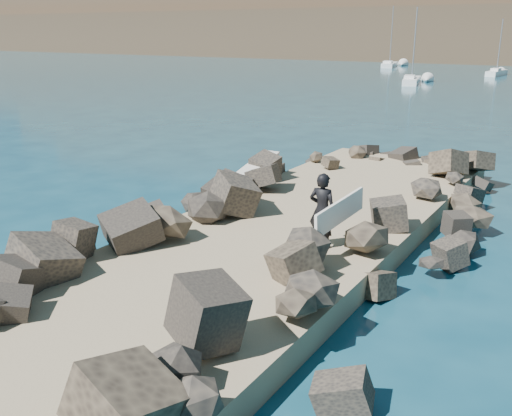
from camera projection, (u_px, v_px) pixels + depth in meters
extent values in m
plane|color=#0F384C|center=(276.00, 253.00, 14.89)|extent=(800.00, 800.00, 0.00)
cube|color=#8C7759|center=(233.00, 268.00, 13.18)|extent=(6.00, 26.00, 0.60)
cube|color=black|center=(153.00, 232.00, 14.99)|extent=(2.60, 22.00, 1.00)
cube|color=black|center=(359.00, 281.00, 12.05)|extent=(2.60, 22.00, 1.00)
cube|color=beige|center=(255.00, 169.00, 19.47)|extent=(0.67, 2.45, 0.08)
imported|color=black|center=(322.00, 210.00, 13.42)|extent=(0.68, 0.46, 1.81)
cube|color=white|center=(340.00, 212.00, 13.17)|extent=(0.23, 2.25, 0.71)
cube|color=white|center=(412.00, 81.00, 61.66)|extent=(2.92, 6.77, 0.80)
cylinder|color=gray|center=(415.00, 43.00, 60.47)|extent=(0.12, 0.12, 7.27)
cube|color=white|center=(410.00, 77.00, 60.89)|extent=(1.45, 2.04, 0.44)
cube|color=white|center=(390.00, 65.00, 89.99)|extent=(3.35, 7.93, 0.80)
cylinder|color=gray|center=(392.00, 35.00, 88.61)|extent=(0.12, 0.12, 8.52)
cube|color=white|center=(388.00, 62.00, 89.10)|extent=(1.68, 2.39, 0.44)
cube|color=white|center=(496.00, 74.00, 72.64)|extent=(1.74, 5.82, 0.80)
cylinder|color=gray|center=(500.00, 45.00, 71.60)|extent=(0.12, 0.12, 6.31)
cube|color=white|center=(496.00, 70.00, 71.94)|extent=(1.05, 1.68, 0.44)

